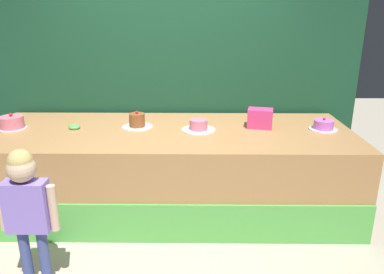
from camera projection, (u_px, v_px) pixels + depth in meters
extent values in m
plane|color=#BCB29E|center=(164.00, 242.00, 3.30)|extent=(12.00, 12.00, 0.00)
cube|color=#B27F4C|center=(168.00, 169.00, 3.80)|extent=(3.67, 1.34, 0.84)
cube|color=#59B24C|center=(163.00, 224.00, 3.23)|extent=(3.67, 0.02, 0.38)
cube|color=#19472D|center=(171.00, 65.00, 4.23)|extent=(4.28, 0.08, 2.77)
cylinder|color=#3F4C8C|center=(26.00, 258.00, 2.70)|extent=(0.07, 0.07, 0.48)
cylinder|color=#3F4C8C|center=(45.00, 258.00, 2.70)|extent=(0.07, 0.07, 0.48)
cube|color=#8C72D8|center=(27.00, 206.00, 2.56)|extent=(0.30, 0.13, 0.37)
cylinder|color=beige|center=(2.00, 208.00, 2.57)|extent=(0.06, 0.06, 0.34)
cylinder|color=beige|center=(53.00, 208.00, 2.57)|extent=(0.06, 0.06, 0.34)
sphere|color=beige|center=(21.00, 168.00, 2.47)|extent=(0.19, 0.19, 0.19)
sphere|color=tan|center=(20.00, 161.00, 2.46)|extent=(0.16, 0.16, 0.16)
cube|color=#E03980|center=(260.00, 118.00, 3.73)|extent=(0.28, 0.22, 0.19)
torus|color=#59B259|center=(75.00, 127.00, 3.70)|extent=(0.11, 0.11, 0.04)
cylinder|color=silver|center=(13.00, 128.00, 3.71)|extent=(0.27, 0.27, 0.01)
cylinder|color=pink|center=(12.00, 122.00, 3.69)|extent=(0.23, 0.23, 0.12)
sphere|color=red|center=(11.00, 115.00, 3.67)|extent=(0.04, 0.04, 0.04)
cylinder|color=silver|center=(137.00, 127.00, 3.76)|extent=(0.31, 0.31, 0.01)
cylinder|color=brown|center=(137.00, 120.00, 3.74)|extent=(0.16, 0.16, 0.13)
sphere|color=red|center=(137.00, 112.00, 3.71)|extent=(0.03, 0.03, 0.03)
cylinder|color=silver|center=(198.00, 130.00, 3.66)|extent=(0.34, 0.34, 0.01)
cylinder|color=pink|center=(199.00, 124.00, 3.64)|extent=(0.18, 0.18, 0.10)
cylinder|color=silver|center=(323.00, 129.00, 3.68)|extent=(0.28, 0.28, 0.01)
cylinder|color=#CC66D8|center=(324.00, 124.00, 3.67)|extent=(0.19, 0.19, 0.09)
sphere|color=red|center=(324.00, 119.00, 3.65)|extent=(0.02, 0.02, 0.02)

